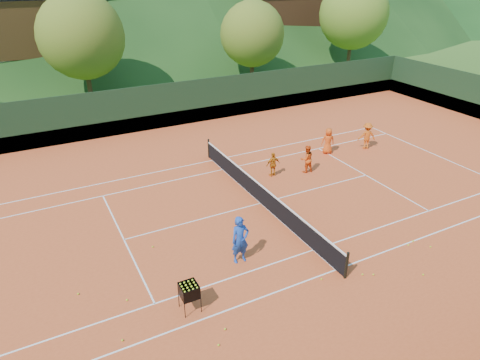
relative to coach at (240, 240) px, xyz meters
name	(u,v)px	position (x,y,z in m)	size (l,w,h in m)	color
ground	(261,204)	(2.85, 3.39, -0.96)	(400.00, 400.00, 0.00)	#34571B
clay_court	(261,203)	(2.85, 3.39, -0.95)	(40.00, 24.00, 0.02)	#C84920
coach	(240,240)	(0.00, 0.00, 0.00)	(0.69, 0.45, 1.89)	#1B46B0
student_a	(307,159)	(6.68, 5.21, -0.19)	(0.73, 0.57, 1.50)	#E95314
student_b	(273,164)	(4.86, 5.61, -0.29)	(0.77, 0.32, 1.31)	orange
student_c	(328,141)	(9.27, 6.72, -0.18)	(0.75, 0.49, 1.53)	#E54E14
student_d	(367,136)	(11.78, 6.23, -0.14)	(1.04, 0.60, 1.61)	#D55612
tennis_ball_0	(78,294)	(-5.71, 0.88, -0.91)	(0.07, 0.07, 0.07)	#BAE426
tennis_ball_2	(225,329)	(-1.98, -2.81, -0.91)	(0.07, 0.07, 0.07)	#BAE426
tennis_ball_3	(122,340)	(-4.87, -1.80, -0.91)	(0.07, 0.07, 0.07)	#BAE426
tennis_ball_4	(127,300)	(-4.32, -0.17, -0.91)	(0.07, 0.07, 0.07)	#BAE426
tennis_ball_5	(408,245)	(6.36, -2.23, -0.91)	(0.07, 0.07, 0.07)	#BAE426
tennis_ball_6	(219,345)	(-2.42, -3.27, -0.91)	(0.07, 0.07, 0.07)	#BAE426
tennis_ball_7	(413,241)	(6.73, -2.13, -0.91)	(0.07, 0.07, 0.07)	#BAE426
tennis_ball_10	(363,274)	(3.50, -2.78, -0.91)	(0.07, 0.07, 0.07)	#BAE426
tennis_ball_12	(431,247)	(7.03, -2.73, -0.91)	(0.07, 0.07, 0.07)	#BAE426
tennis_ball_13	(373,275)	(3.85, -2.96, -0.91)	(0.07, 0.07, 0.07)	#BAE426
tennis_ball_15	(423,275)	(5.42, -3.79, -0.91)	(0.07, 0.07, 0.07)	#BAE426
tennis_ball_16	(321,279)	(2.04, -2.30, -0.91)	(0.07, 0.07, 0.07)	#BAE426
tennis_ball_17	(153,247)	(-2.67, 2.33, -0.91)	(0.07, 0.07, 0.07)	#BAE426
court_lines	(261,203)	(2.85, 3.39, -0.94)	(23.83, 11.03, 0.00)	silver
tennis_net	(261,194)	(2.85, 3.39, -0.44)	(0.10, 12.07, 1.10)	black
perimeter_fence	(261,179)	(2.85, 3.39, 0.30)	(40.40, 24.24, 3.00)	#15311A
ball_hopper	(189,291)	(-2.60, -1.50, -0.20)	(0.57, 0.57, 1.00)	black
chalet_mid	(155,14)	(8.85, 37.39, 4.03)	(12.65, 8.82, 11.45)	beige
chalet_right	(282,9)	(22.85, 33.39, 4.29)	(11.50, 8.82, 11.91)	beige
tree_b	(81,36)	(-1.15, 23.39, 4.23)	(6.40, 6.40, 8.40)	#3C2818
tree_c	(252,34)	(12.85, 22.39, 3.58)	(5.60, 5.60, 7.35)	#42291A
tree_d	(353,14)	(24.85, 23.39, 4.56)	(6.80, 6.80, 8.93)	#3D2818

